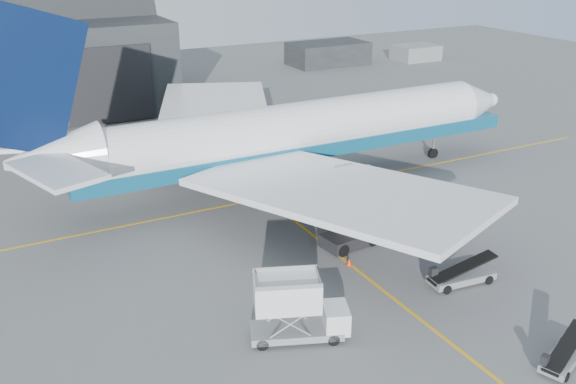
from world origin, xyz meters
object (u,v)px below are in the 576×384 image
catering_truck (296,309)px  pushback_tug (350,236)px  belt_loader_b (461,276)px  airliner (285,134)px  belt_loader_a (564,356)px

catering_truck → pushback_tug: size_ratio=1.36×
belt_loader_b → airliner: bearing=101.4°
belt_loader_a → pushback_tug: bearing=78.0°
airliner → pushback_tug: size_ratio=11.48×
airliner → belt_loader_a: (1.34, -31.57, -4.67)m
catering_truck → belt_loader_a: 15.44m
airliner → belt_loader_b: airliner is taller
airliner → pushback_tug: bearing=-95.4°
belt_loader_a → belt_loader_b: belt_loader_b is taller
catering_truck → belt_loader_a: (12.27, -9.25, -1.52)m
airliner → belt_loader_b: 22.60m
airliner → catering_truck: size_ratio=8.45×
pushback_tug → belt_loader_a: size_ratio=1.03×
pushback_tug → belt_loader_a: pushback_tug is taller
belt_loader_a → belt_loader_b: (0.93, 9.56, 0.07)m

